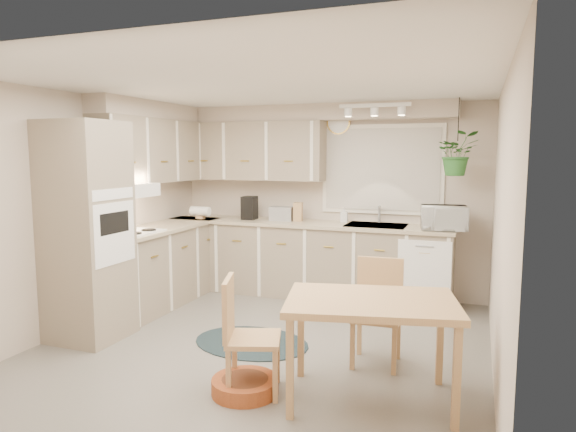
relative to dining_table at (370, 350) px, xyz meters
The scene contains 35 objects.
floor 1.40m from the dining_table, 148.28° to the left, with size 4.20×4.20×0.00m, color slate.
ceiling 2.43m from the dining_table, 148.28° to the left, with size 4.20×4.20×0.00m, color white.
wall_back 3.14m from the dining_table, 112.16° to the left, with size 4.00×0.04×2.40m, color #C3B2A1.
wall_front 1.98m from the dining_table, 129.35° to the right, with size 4.00×0.04×2.40m, color #C3B2A1.
wall_left 3.32m from the dining_table, 167.34° to the left, with size 0.04×4.20×2.40m, color #C3B2A1.
wall_right 1.38m from the dining_table, 39.48° to the left, with size 0.04×4.20×2.40m, color #C3B2A1.
base_cab_left 3.25m from the dining_table, 150.92° to the left, with size 0.60×1.85×0.90m, color gray.
base_cab_back 2.84m from the dining_table, 118.18° to the left, with size 3.60×0.60×0.90m, color gray.
counter_left 3.29m from the dining_table, 150.83° to the left, with size 0.64×1.89×0.04m, color beige.
counter_back 2.89m from the dining_table, 118.27° to the left, with size 3.64×0.64×0.04m, color beige.
oven_stack 2.92m from the dining_table, behind, with size 0.65×0.65×2.10m, color gray.
wall_oven_face 2.61m from the dining_table, behind, with size 0.02×0.56×0.58m, color white.
upper_cab_left 3.72m from the dining_table, 150.10° to the left, with size 0.35×2.00×0.75m, color gray.
upper_cab_back 3.69m from the dining_table, 129.16° to the left, with size 2.00×0.35×0.75m, color gray.
soffit_left 3.94m from the dining_table, 150.31° to the left, with size 0.30×2.00×0.20m, color #C3B2A1.
soffit_back 3.54m from the dining_table, 116.82° to the left, with size 3.60×0.30×0.20m, color #C3B2A1.
cooktop 3.05m from the dining_table, 160.38° to the left, with size 0.52×0.58×0.02m, color white.
range_hood 3.18m from the dining_table, 160.51° to the left, with size 0.40×0.60×0.14m, color white.
window_blinds 3.06m from the dining_table, 99.06° to the left, with size 1.40×0.02×1.00m, color silver.
window_frame 3.07m from the dining_table, 99.03° to the left, with size 1.50×0.02×1.10m, color white.
sink 2.60m from the dining_table, 100.02° to the left, with size 0.70×0.48×0.10m, color #A3A5AA.
dishwasher_front 2.20m from the dining_table, 85.90° to the left, with size 0.58×0.01×0.83m, color white.
track_light_bar 3.02m from the dining_table, 101.10° to the left, with size 0.80×0.04×0.04m, color white.
wall_clock 3.45m from the dining_table, 109.68° to the left, with size 0.30×0.30×0.03m, color gold.
dining_table is the anchor object (origin of this frame).
chair_left 0.87m from the dining_table, 168.28° to the right, with size 0.41×0.41×0.88m, color tan.
chair_back 0.67m from the dining_table, 96.94° to the left, with size 0.42×0.42×0.89m, color tan.
braided_rug 1.52m from the dining_table, 150.24° to the left, with size 1.14×0.85×0.01m, color black.
pet_bed 0.98m from the dining_table, 165.91° to the right, with size 0.50×0.50×0.12m, color #A64A21.
microwave 2.54m from the dining_table, 82.06° to the left, with size 0.49×0.27×0.33m, color white.
soap_bottle 2.86m from the dining_table, 108.25° to the left, with size 0.09×0.19×0.09m, color white.
hanging_plant 2.80m from the dining_table, 79.36° to the left, with size 0.44×0.49×0.38m, color #2A6629.
coffee_maker 3.35m from the dining_table, 130.03° to the left, with size 0.17×0.21×0.30m, color black.
toaster 3.09m from the dining_table, 123.35° to the left, with size 0.29×0.17×0.18m, color #A3A5AA.
knife_block 3.02m from the dining_table, 119.59° to the left, with size 0.11×0.11×0.24m, color tan.
Camera 1 is at (1.83, -4.26, 1.79)m, focal length 32.00 mm.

